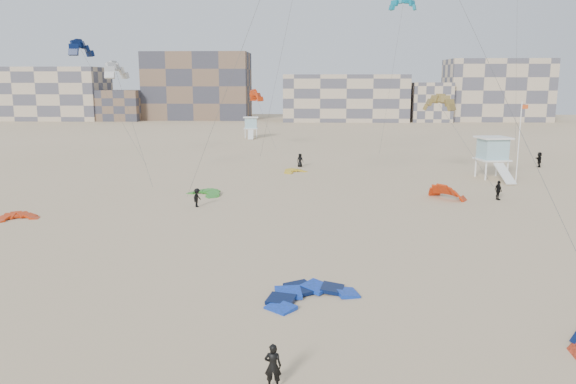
{
  "coord_description": "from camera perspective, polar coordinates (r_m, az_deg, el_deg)",
  "views": [
    {
      "loc": [
        2.04,
        -21.03,
        10.37
      ],
      "look_at": [
        0.76,
        6.0,
        5.01
      ],
      "focal_mm": 35.0,
      "sensor_mm": 36.0,
      "label": 1
    }
  ],
  "objects": [
    {
      "name": "kite_ground_red_far",
      "position": [
        52.39,
        15.85,
        -0.64
      ],
      "size": [
        5.21,
        5.21,
        3.76
      ],
      "primitive_type": null,
      "rotation": [
        0.83,
        0.0,
        2.29
      ],
      "color": "red",
      "rests_on": "ground"
    },
    {
      "name": "kite_fly_red",
      "position": [
        86.61,
        -3.27,
        9.67
      ],
      "size": [
        5.93,
        10.52,
        8.43
      ],
      "rotation": [
        0.0,
        0.0,
        2.03
      ],
      "color": "red",
      "rests_on": "ground"
    },
    {
      "name": "kitesurfer_c",
      "position": [
        47.47,
        -9.22,
        -0.58
      ],
      "size": [
        0.86,
        1.15,
        1.58
      ],
      "primitive_type": "imported",
      "rotation": [
        0.0,
        0.0,
        1.28
      ],
      "color": "black",
      "rests_on": "ground"
    },
    {
      "name": "condo_fill_left",
      "position": [
        157.98,
        -16.72,
        8.43
      ],
      "size": [
        12.0,
        10.0,
        8.0
      ],
      "primitive_type": "cube",
      "color": "brown",
      "rests_on": "ground"
    },
    {
      "name": "lifeguard_tower_far",
      "position": [
        104.51,
        -3.79,
        6.55
      ],
      "size": [
        2.97,
        5.41,
        3.87
      ],
      "rotation": [
        0.0,
        0.0,
        0.09
      ],
      "color": "white",
      "rests_on": "ground"
    },
    {
      "name": "condo_west_a",
      "position": [
        167.37,
        -23.1,
        9.17
      ],
      "size": [
        30.0,
        15.0,
        14.0
      ],
      "primitive_type": "cube",
      "color": "tan",
      "rests_on": "ground"
    },
    {
      "name": "kite_fly_teal_b",
      "position": [
        81.07,
        11.62,
        18.14
      ],
      "size": [
        4.96,
        7.32,
        20.72
      ],
      "rotation": [
        0.0,
        0.0,
        0.02
      ],
      "color": "#056984",
      "rests_on": "ground"
    },
    {
      "name": "condo_west_b",
      "position": [
        158.31,
        -9.13,
        10.57
      ],
      "size": [
        28.0,
        14.0,
        18.0
      ],
      "primitive_type": "cube",
      "color": "brown",
      "rests_on": "ground"
    },
    {
      "name": "condo_fill_right",
      "position": [
        152.11,
        14.23,
        8.85
      ],
      "size": [
        10.0,
        10.0,
        10.0
      ],
      "primitive_type": "cube",
      "color": "tan",
      "rests_on": "ground"
    },
    {
      "name": "condo_mid",
      "position": [
        151.3,
        5.8,
        9.5
      ],
      "size": [
        32.0,
        16.0,
        12.0
      ],
      "primitive_type": "cube",
      "color": "tan",
      "rests_on": "ground"
    },
    {
      "name": "kite_fly_olive",
      "position": [
        61.3,
        15.09,
        8.61
      ],
      "size": [
        5.51,
        11.6,
        8.41
      ],
      "rotation": [
        0.0,
        0.0,
        -0.59
      ],
      "color": "olive",
      "rests_on": "ground"
    },
    {
      "name": "kitesurfer_main",
      "position": [
        20.05,
        -1.54,
        -17.26
      ],
      "size": [
        0.6,
        0.4,
        1.63
      ],
      "primitive_type": "imported",
      "rotation": [
        0.0,
        0.0,
        3.13
      ],
      "color": "black",
      "rests_on": "ground"
    },
    {
      "name": "kite_ground_green",
      "position": [
        52.68,
        -8.44,
        -0.26
      ],
      "size": [
        4.83,
        4.85,
        1.38
      ],
      "primitive_type": null,
      "rotation": [
        0.19,
        0.0,
        -0.7
      ],
      "color": "green",
      "rests_on": "ground"
    },
    {
      "name": "lifeguard_tower_near",
      "position": [
        64.53,
        20.03,
        3.28
      ],
      "size": [
        3.67,
        6.42,
        4.5
      ],
      "rotation": [
        0.0,
        0.0,
        0.17
      ],
      "color": "white",
      "rests_on": "ground"
    },
    {
      "name": "flagpole",
      "position": [
        61.17,
        22.42,
        4.76
      ],
      "size": [
        0.68,
        0.1,
        8.38
      ],
      "color": "white",
      "rests_on": "ground"
    },
    {
      "name": "kitesurfer_d",
      "position": [
        52.98,
        20.59,
        0.16
      ],
      "size": [
        0.65,
        1.09,
        1.75
      ],
      "primitive_type": "imported",
      "rotation": [
        0.0,
        0.0,
        1.8
      ],
      "color": "black",
      "rests_on": "ground"
    },
    {
      "name": "kite_ground_yellow",
      "position": [
        64.9,
        0.68,
        2.02
      ],
      "size": [
        3.91,
        3.92,
        1.21
      ],
      "primitive_type": null,
      "rotation": [
        0.2,
        0.0,
        0.76
      ],
      "color": "gold",
      "rests_on": "ground"
    },
    {
      "name": "ground",
      "position": [
        23.54,
        -2.64,
        -14.94
      ],
      "size": [
        320.0,
        320.0,
        0.0
      ],
      "primitive_type": "plane",
      "color": "#CCAF89",
      "rests_on": "ground"
    },
    {
      "name": "kite_ground_blue",
      "position": [
        27.75,
        2.24,
        -10.74
      ],
      "size": [
        6.13,
        6.2,
        1.23
      ],
      "primitive_type": null,
      "rotation": [
        0.11,
        0.0,
        0.56
      ],
      "color": "#1138E4",
      "rests_on": "ground"
    },
    {
      "name": "kite_fly_grey",
      "position": [
        59.36,
        -17.07,
        11.58
      ],
      "size": [
        7.14,
        8.85,
        11.53
      ],
      "rotation": [
        0.0,
        0.0,
        1.37
      ],
      "color": "#B9B9B9",
      "rests_on": "ground"
    },
    {
      "name": "kite_fly_navy",
      "position": [
        73.6,
        -20.3,
        13.41
      ],
      "size": [
        11.07,
        7.34,
        14.51
      ],
      "rotation": [
        0.0,
        0.0,
        1.33
      ],
      "color": "#07123E",
      "rests_on": "ground"
    },
    {
      "name": "kite_ground_red",
      "position": [
        47.63,
        -25.83,
        -2.51
      ],
      "size": [
        3.97,
        4.05,
        1.46
      ],
      "primitive_type": null,
      "rotation": [
        0.24,
        0.0,
        0.52
      ],
      "color": "red",
      "rests_on": "ground"
    },
    {
      "name": "kitesurfer_f",
      "position": [
        75.22,
        24.16,
        3.02
      ],
      "size": [
        0.67,
        1.76,
        1.86
      ],
      "primitive_type": "imported",
      "rotation": [
        0.0,
        0.0,
        -1.64
      ],
      "color": "black",
      "rests_on": "ground"
    },
    {
      "name": "condo_east",
      "position": [
        160.39,
        20.41,
        9.67
      ],
      "size": [
        26.0,
        14.0,
        16.0
      ],
      "primitive_type": "cube",
      "color": "tan",
      "rests_on": "ground"
    },
    {
      "name": "kitesurfer_e",
      "position": [
        68.89,
        1.23,
        3.25
      ],
      "size": [
        0.95,
        0.8,
        1.67
      ],
      "primitive_type": "imported",
      "rotation": [
        0.0,
        0.0,
        0.39
      ],
      "color": "black",
      "rests_on": "ground"
    }
  ]
}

